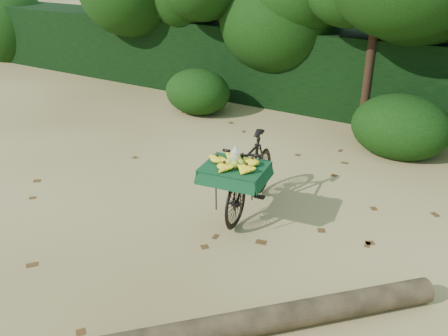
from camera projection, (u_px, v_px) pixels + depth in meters
The scene contains 7 objects.
ground at pixel (198, 236), 6.23m from camera, with size 80.00×80.00×0.00m, color tan.
vendor_bicycle at pixel (250, 174), 6.65m from camera, with size 0.93×1.93×1.12m.
fallen_log at pixel (265, 320), 4.63m from camera, with size 0.26×0.26×3.63m, color brown.
hedge_backdrop at pixel (357, 73), 10.71m from camera, with size 26.00×1.80×1.80m, color black.
tree_row at pixel (320, 25), 9.95m from camera, with size 14.50×2.00×4.00m, color black, non-canonical shape.
bush_clumps at pixel (347, 120), 9.11m from camera, with size 8.80×1.70×0.90m, color black, non-canonical shape.
leaf_litter at pixel (225, 215), 6.73m from camera, with size 7.00×7.30×0.01m, color #4E3115, non-canonical shape.
Camera 1 is at (3.09, -4.31, 3.41)m, focal length 38.00 mm.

